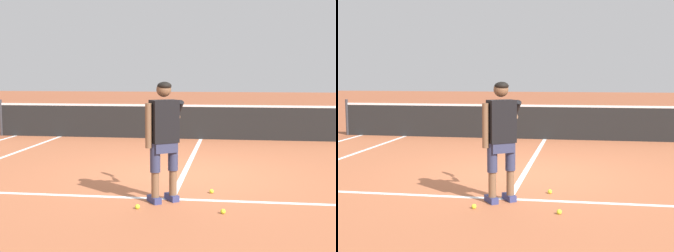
# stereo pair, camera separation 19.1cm
# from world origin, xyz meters

# --- Properties ---
(ground_plane) EXTENTS (80.00, 80.00, 0.00)m
(ground_plane) POSITION_xyz_m (0.00, 0.00, 0.00)
(ground_plane) COLOR #9E5133
(court_inner_surface) EXTENTS (10.98, 11.04, 0.00)m
(court_inner_surface) POSITION_xyz_m (0.00, -0.63, 0.00)
(court_inner_surface) COLOR #B2603D
(court_inner_surface) RESTS_ON ground
(line_service) EXTENTS (8.23, 0.10, 0.01)m
(line_service) POSITION_xyz_m (0.00, -1.71, 0.00)
(line_service) COLOR white
(line_service) RESTS_ON ground
(line_centre_service) EXTENTS (0.10, 6.40, 0.01)m
(line_centre_service) POSITION_xyz_m (0.00, 1.49, 0.00)
(line_centre_service) COLOR white
(line_centre_service) RESTS_ON ground
(tennis_net) EXTENTS (11.96, 0.08, 1.07)m
(tennis_net) POSITION_xyz_m (0.00, 4.69, 0.50)
(tennis_net) COLOR #333338
(tennis_net) RESTS_ON ground
(tennis_player) EXTENTS (0.59, 1.21, 1.71)m
(tennis_player) POSITION_xyz_m (-0.09, -1.85, 0.99)
(tennis_player) COLOR navy
(tennis_player) RESTS_ON ground
(tennis_ball_near_feet) EXTENTS (0.07, 0.07, 0.07)m
(tennis_ball_near_feet) POSITION_xyz_m (0.57, -1.29, 0.03)
(tennis_ball_near_feet) COLOR #CCE02D
(tennis_ball_near_feet) RESTS_ON ground
(tennis_ball_by_baseline) EXTENTS (0.07, 0.07, 0.07)m
(tennis_ball_by_baseline) POSITION_xyz_m (-0.39, -2.27, 0.03)
(tennis_ball_by_baseline) COLOR #CCE02D
(tennis_ball_by_baseline) RESTS_ON ground
(tennis_ball_mid_court) EXTENTS (0.07, 0.07, 0.07)m
(tennis_ball_mid_court) POSITION_xyz_m (0.76, -2.33, 0.03)
(tennis_ball_mid_court) COLOR #CCE02D
(tennis_ball_mid_court) RESTS_ON ground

